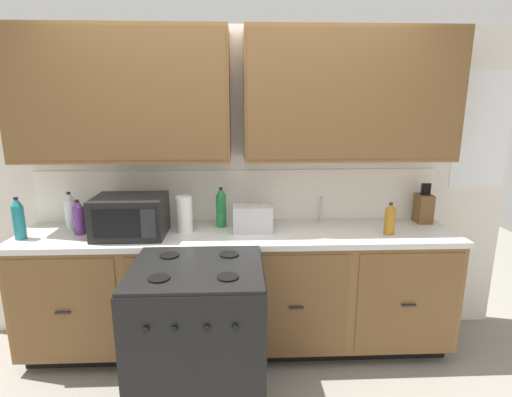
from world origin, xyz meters
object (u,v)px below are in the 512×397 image
object	(u,v)px
stove_range	(199,340)
bottle_clear	(70,211)
paper_towel_roll	(184,214)
bottle_teal	(19,219)
toaster	(253,218)
microwave	(130,216)
bottle_amber	(390,219)
bottle_violet	(79,217)
bottle_green	(221,208)
knife_block	(423,208)

from	to	relation	value
stove_range	bottle_clear	world-z (taller)	bottle_clear
paper_towel_roll	bottle_teal	xyz separation A→B (m)	(-1.10, -0.11, 0.01)
paper_towel_roll	bottle_clear	size ratio (longest dim) A/B	0.95
bottle_teal	toaster	bearing A→B (deg)	3.91
microwave	stove_range	bearing A→B (deg)	-48.11
microwave	bottle_teal	bearing A→B (deg)	-176.99
bottle_amber	bottle_teal	xyz separation A→B (m)	(-2.55, 0.01, 0.03)
toaster	bottle_violet	distance (m)	1.22
stove_range	paper_towel_roll	bearing A→B (deg)	103.00
bottle_clear	bottle_green	xyz separation A→B (m)	(1.11, -0.01, 0.01)
microwave	bottle_teal	xyz separation A→B (m)	(-0.74, -0.04, 0.00)
stove_range	microwave	distance (m)	0.98
microwave	toaster	distance (m)	0.85
bottle_clear	toaster	bearing A→B (deg)	-5.30
stove_range	toaster	size ratio (longest dim) A/B	3.39
paper_towel_roll	bottle_violet	world-z (taller)	paper_towel_roll
microwave	bottle_green	bearing A→B (deg)	16.43
toaster	knife_block	distance (m)	1.34
stove_range	bottle_teal	world-z (taller)	bottle_teal
stove_range	bottle_amber	xyz separation A→B (m)	(1.30, 0.52, 0.58)
bottle_violet	paper_towel_roll	bearing A→B (deg)	1.79
stove_range	toaster	bearing A→B (deg)	61.89
bottle_clear	bottle_violet	xyz separation A→B (m)	(0.11, -0.14, -0.01)
microwave	toaster	size ratio (longest dim) A/B	1.71
paper_towel_roll	bottle_clear	bearing A→B (deg)	172.01
toaster	bottle_amber	world-z (taller)	bottle_amber
stove_range	bottle_clear	bearing A→B (deg)	142.61
bottle_teal	knife_block	bearing A→B (deg)	5.25
paper_towel_roll	bottle_amber	distance (m)	1.45
stove_range	knife_block	world-z (taller)	knife_block
paper_towel_roll	bottle_teal	distance (m)	1.10
bottle_green	toaster	bearing A→B (deg)	-26.08
toaster	bottle_violet	size ratio (longest dim) A/B	1.13
paper_towel_roll	bottle_clear	xyz separation A→B (m)	(-0.85, 0.12, 0.00)
knife_block	bottle_clear	xyz separation A→B (m)	(-2.67, -0.04, 0.02)
toaster	bottle_violet	xyz separation A→B (m)	(-1.22, -0.02, 0.03)
microwave	toaster	xyz separation A→B (m)	(0.85, 0.07, -0.04)
stove_range	paper_towel_roll	world-z (taller)	paper_towel_roll
bottle_clear	knife_block	bearing A→B (deg)	0.75
bottle_clear	bottle_amber	distance (m)	2.31
microwave	knife_block	world-z (taller)	knife_block
stove_range	toaster	xyz separation A→B (m)	(0.34, 0.64, 0.56)
bottle_teal	stove_range	bearing A→B (deg)	-23.05
bottle_teal	bottle_green	xyz separation A→B (m)	(1.36, 0.22, 0.00)
knife_block	bottle_violet	xyz separation A→B (m)	(-2.55, -0.18, 0.01)
knife_block	bottle_clear	bearing A→B (deg)	-179.25
bottle_amber	toaster	bearing A→B (deg)	172.94
knife_block	paper_towel_roll	xyz separation A→B (m)	(-1.82, -0.15, 0.01)
knife_block	stove_range	bearing A→B (deg)	-154.45
toaster	bottle_clear	world-z (taller)	bottle_clear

